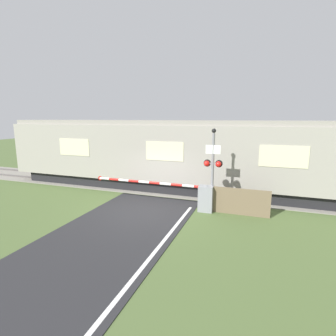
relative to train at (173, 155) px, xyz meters
The scene contains 6 objects.
ground_plane 4.16m from the train, 91.93° to the right, with size 80.00×80.00×0.00m, color #4C6033.
track_bed 1.91m from the train, behind, with size 36.00×3.20×0.13m.
train is the anchor object (origin of this frame).
crossing_barrier 3.70m from the train, 56.05° to the right, with size 5.56×0.44×1.14m.
signal_post 3.78m from the train, 46.15° to the right, with size 0.78×0.26×3.47m.
roadside_fence 4.80m from the train, 37.87° to the right, with size 2.66×0.06×1.10m.
Camera 1 is at (4.56, -9.68, 3.90)m, focal length 28.00 mm.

